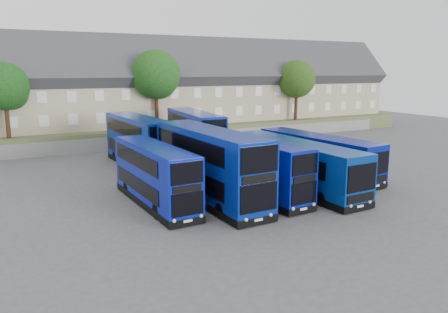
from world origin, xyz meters
TOP-DOWN VIEW (x-y plane):
  - ground at (0.00, 0.00)m, footprint 120.00×120.00m
  - retaining_wall at (0.00, 24.00)m, footprint 70.00×0.40m
  - earth_bank at (0.00, 34.00)m, footprint 80.00×20.00m
  - terrace_row at (6.00, 30.00)m, footprint 66.00×10.40m
  - dd_front_left at (-5.95, 2.81)m, footprint 2.74×10.14m
  - dd_front_mid at (-2.27, 2.24)m, footprint 3.27×12.41m
  - dd_front_right at (1.11, 1.51)m, footprint 3.07×10.22m
  - dd_rear_left at (-3.52, 14.49)m, footprint 3.33×11.75m
  - dd_rear_right at (2.95, 16.52)m, footprint 3.80×11.85m
  - coach_east_a at (4.73, 1.88)m, footprint 3.39×13.35m
  - coach_east_b at (9.10, 4.55)m, footprint 3.86×12.63m
  - tree_west at (-13.85, 25.10)m, footprint 4.80×4.80m
  - tree_mid at (2.15, 25.60)m, footprint 5.76×5.76m
  - tree_east at (22.15, 25.10)m, footprint 5.12×5.12m
  - tree_far at (28.15, 32.10)m, footprint 5.44×5.44m

SIDE VIEW (x-z plane):
  - ground at x=0.00m, z-range 0.00..0.00m
  - retaining_wall at x=0.00m, z-range 0.00..1.50m
  - earth_bank at x=0.00m, z-range 0.00..2.00m
  - coach_east_b at x=9.10m, z-range -0.03..3.37m
  - coach_east_a at x=4.73m, z-range -0.03..3.59m
  - dd_front_left at x=-5.95m, z-range -0.04..3.95m
  - dd_front_right at x=1.11m, z-range -0.04..3.97m
  - dd_rear_left at x=-3.52m, z-range -0.04..4.58m
  - dd_rear_right at x=2.95m, z-range -0.04..4.59m
  - dd_front_mid at x=-2.27m, z-range -0.04..4.86m
  - terrace_row at x=6.00m, z-range 1.00..12.20m
  - tree_west at x=-13.85m, z-range 3.23..10.88m
  - tree_east at x=22.15m, z-range 3.31..11.47m
  - tree_far at x=28.15m, z-range 3.39..12.06m
  - tree_mid at x=2.15m, z-range 3.48..12.66m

